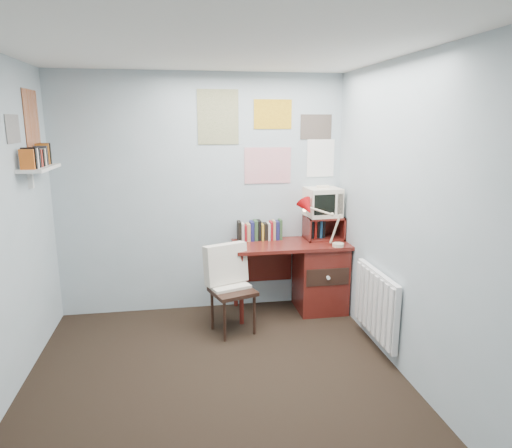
% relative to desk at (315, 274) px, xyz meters
% --- Properties ---
extents(ground, '(3.50, 3.50, 0.00)m').
position_rel_desk_xyz_m(ground, '(-1.17, -1.48, -0.41)').
color(ground, black).
rests_on(ground, ground).
extents(back_wall, '(3.00, 0.02, 2.50)m').
position_rel_desk_xyz_m(back_wall, '(-1.17, 0.27, 0.84)').
color(back_wall, '#A9B5C1').
rests_on(back_wall, ground).
extents(right_wall, '(0.02, 3.50, 2.50)m').
position_rel_desk_xyz_m(right_wall, '(0.33, -1.48, 0.84)').
color(right_wall, '#A9B5C1').
rests_on(right_wall, ground).
extents(ceiling, '(3.00, 3.50, 0.02)m').
position_rel_desk_xyz_m(ceiling, '(-1.17, -1.48, 2.09)').
color(ceiling, white).
rests_on(ceiling, back_wall).
extents(desk, '(1.20, 0.55, 0.76)m').
position_rel_desk_xyz_m(desk, '(0.00, 0.00, 0.00)').
color(desk, maroon).
rests_on(desk, ground).
extents(desk_chair, '(0.53, 0.52, 0.83)m').
position_rel_desk_xyz_m(desk_chair, '(-0.94, -0.40, 0.01)').
color(desk_chair, black).
rests_on(desk_chair, ground).
extents(desk_lamp, '(0.31, 0.27, 0.43)m').
position_rel_desk_xyz_m(desk_lamp, '(0.17, -0.21, 0.57)').
color(desk_lamp, red).
rests_on(desk_lamp, desk).
extents(tv_riser, '(0.40, 0.30, 0.25)m').
position_rel_desk_xyz_m(tv_riser, '(0.12, 0.11, 0.48)').
color(tv_riser, maroon).
rests_on(tv_riser, desk).
extents(crt_tv, '(0.38, 0.35, 0.33)m').
position_rel_desk_xyz_m(crt_tv, '(0.10, 0.13, 0.77)').
color(crt_tv, beige).
rests_on(crt_tv, tv_riser).
extents(book_row, '(0.60, 0.14, 0.22)m').
position_rel_desk_xyz_m(book_row, '(-0.51, 0.18, 0.46)').
color(book_row, maroon).
rests_on(book_row, desk).
extents(radiator, '(0.09, 0.80, 0.60)m').
position_rel_desk_xyz_m(radiator, '(0.29, -0.93, 0.01)').
color(radiator, white).
rests_on(radiator, right_wall).
extents(wall_shelf, '(0.20, 0.62, 0.24)m').
position_rel_desk_xyz_m(wall_shelf, '(-2.57, -0.38, 1.21)').
color(wall_shelf, white).
rests_on(wall_shelf, left_wall).
extents(posters_back, '(1.20, 0.01, 0.90)m').
position_rel_desk_xyz_m(posters_back, '(-0.47, 0.26, 1.44)').
color(posters_back, white).
rests_on(posters_back, back_wall).
extents(posters_left, '(0.01, 0.70, 0.60)m').
position_rel_desk_xyz_m(posters_left, '(-2.67, -0.38, 1.59)').
color(posters_left, white).
rests_on(posters_left, left_wall).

